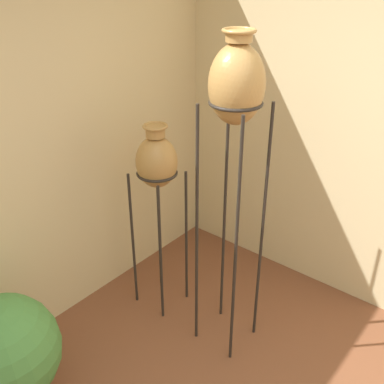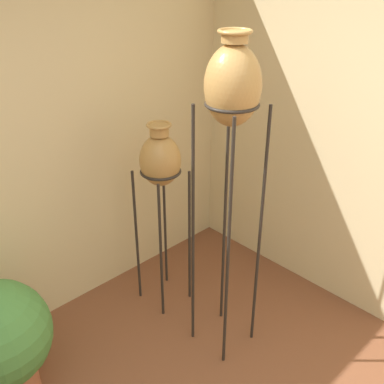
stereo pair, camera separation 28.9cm
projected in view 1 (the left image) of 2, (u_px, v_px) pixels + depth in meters
name	position (u px, v px, depth m)	size (l,w,h in m)	color
vase_stand_tall	(236.00, 94.00, 2.40)	(0.31, 0.31, 2.08)	#28231E
vase_stand_medium	(157.00, 165.00, 3.02)	(0.30, 0.30, 1.44)	#28231E
potted_plant	(4.00, 357.00, 2.47)	(0.63, 0.63, 0.80)	#B26647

